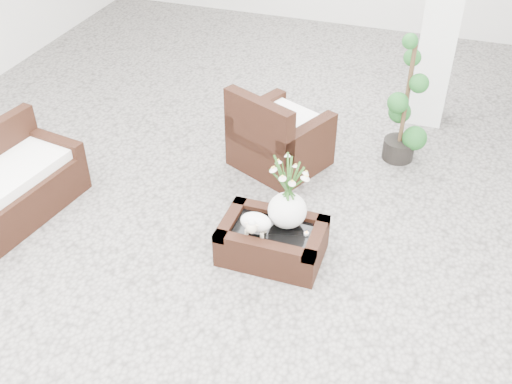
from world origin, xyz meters
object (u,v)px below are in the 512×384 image
(loveseat, at_px, (2,183))
(coffee_table, at_px, (272,242))
(armchair, at_px, (281,127))
(topiary, at_px, (406,101))

(loveseat, bearing_deg, coffee_table, -74.49)
(armchair, height_order, loveseat, armchair)
(armchair, bearing_deg, topiary, -131.47)
(armchair, relative_size, loveseat, 0.61)
(loveseat, bearing_deg, topiary, -47.29)
(coffee_table, bearing_deg, loveseat, -173.67)
(coffee_table, height_order, loveseat, loveseat)
(coffee_table, distance_m, armchair, 1.52)
(topiary, bearing_deg, loveseat, -146.47)
(armchair, bearing_deg, loveseat, 62.94)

